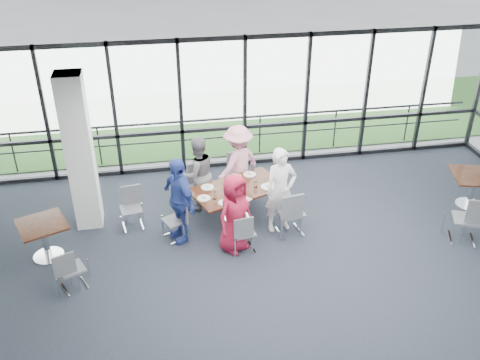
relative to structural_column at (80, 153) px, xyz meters
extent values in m
cube|color=#20272E|center=(3.60, -3.00, -1.61)|extent=(12.00, 10.00, 0.02)
cube|color=white|center=(3.60, -3.00, 1.60)|extent=(12.00, 10.00, 0.04)
cube|color=white|center=(3.60, 2.00, 0.00)|extent=(12.00, 0.10, 3.20)
cube|color=white|center=(0.00, 0.00, 0.00)|extent=(0.50, 0.50, 3.20)
cube|color=gray|center=(3.60, 7.00, -1.62)|extent=(80.00, 70.00, 0.02)
cube|color=#2A5A25|center=(3.60, 5.00, -1.59)|extent=(80.00, 5.00, 0.01)
cylinder|color=#2D2D33|center=(3.60, 2.60, -1.10)|extent=(12.00, 0.06, 0.06)
cube|color=black|center=(3.01, -0.39, -0.87)|extent=(2.08, 1.61, 0.04)
cylinder|color=silver|center=(3.01, -0.39, -1.25)|extent=(0.12, 0.12, 0.71)
cylinder|color=silver|center=(3.01, -0.39, -1.59)|extent=(0.56, 0.56, 0.03)
cube|color=black|center=(-0.72, -1.03, -0.87)|extent=(1.07, 1.07, 0.04)
cylinder|color=silver|center=(-0.72, -1.03, -1.25)|extent=(0.12, 0.12, 0.71)
cube|color=black|center=(8.05, -0.75, -0.87)|extent=(1.13, 1.13, 0.04)
cylinder|color=silver|center=(8.05, -0.75, -1.25)|extent=(0.12, 0.12, 0.71)
imported|color=#B21836|center=(2.78, -1.38, -0.80)|extent=(0.93, 0.87, 1.59)
imported|color=white|center=(3.79, -0.87, -0.72)|extent=(0.72, 0.57, 1.77)
imported|color=slate|center=(2.26, 0.20, -0.77)|extent=(0.92, 0.73, 1.65)
imported|color=pink|center=(3.17, 0.44, -0.74)|extent=(1.25, 1.10, 1.73)
imported|color=#2E449B|center=(1.80, -0.87, -0.72)|extent=(0.96, 1.18, 1.77)
cylinder|color=white|center=(2.66, -0.92, -0.84)|extent=(0.25, 0.25, 0.01)
cylinder|color=white|center=(3.62, -0.48, -0.84)|extent=(0.28, 0.28, 0.01)
cylinder|color=white|center=(2.41, -0.28, -0.84)|extent=(0.27, 0.27, 0.01)
cylinder|color=white|center=(3.35, 0.10, -0.84)|extent=(0.27, 0.27, 0.01)
cylinder|color=white|center=(2.29, -0.69, -0.84)|extent=(0.26, 0.26, 0.01)
cylinder|color=white|center=(2.87, -0.72, -0.77)|extent=(0.08, 0.08, 0.15)
cylinder|color=white|center=(3.38, -0.43, -0.78)|extent=(0.07, 0.07, 0.13)
cylinder|color=white|center=(2.97, -0.16, -0.77)|extent=(0.08, 0.08, 0.15)
cylinder|color=white|center=(2.50, -0.73, -0.78)|extent=(0.07, 0.07, 0.15)
cube|color=beige|center=(3.04, -0.88, -0.85)|extent=(0.36, 0.34, 0.00)
cube|color=beige|center=(3.78, -0.37, -0.85)|extent=(0.31, 0.22, 0.00)
cube|color=beige|center=(3.02, 0.05, -0.85)|extent=(0.34, 0.36, 0.00)
cube|color=black|center=(3.07, -0.29, -0.83)|extent=(0.10, 0.07, 0.04)
cylinder|color=#B80613|center=(3.04, -0.36, -0.76)|extent=(0.06, 0.06, 0.18)
cylinder|color=#246639|center=(3.06, -0.30, -0.75)|extent=(0.05, 0.05, 0.20)
camera|label=1|loc=(1.43, -9.56, 4.65)|focal=40.00mm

